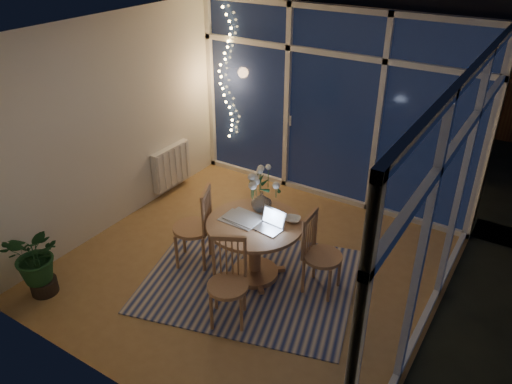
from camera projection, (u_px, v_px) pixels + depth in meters
floor at (252, 266)px, 5.74m from camera, size 4.00×4.00×0.00m
ceiling at (250, 34)px, 4.47m from camera, size 4.00×4.00×0.00m
wall_back at (333, 108)px, 6.58m from camera, size 4.00×0.04×2.60m
wall_front at (102, 266)px, 3.63m from camera, size 4.00×0.04×2.60m
wall_left at (112, 126)px, 6.04m from camera, size 0.04×4.00×2.60m
wall_right at (451, 221)px, 4.17m from camera, size 0.04×4.00×2.60m
window_wall_back at (332, 109)px, 6.55m from camera, size 4.00×0.10×2.60m
window_wall_right at (447, 219)px, 4.19m from camera, size 0.10×4.00×2.60m
radiator at (171, 166)px, 7.12m from camera, size 0.10×0.70×0.58m
fairy_lights at (225, 75)px, 7.16m from camera, size 0.24×0.10×1.85m
garden_patio at (420, 137)px, 9.23m from camera, size 12.00×6.00×0.10m
garden_fence at (410, 75)px, 9.36m from camera, size 11.00×0.08×1.80m
garden_shrubs at (321, 124)px, 8.40m from camera, size 0.90×0.90×0.90m
rug at (250, 280)px, 5.51m from camera, size 2.63×2.32×0.01m
dining_table at (255, 250)px, 5.42m from camera, size 1.27×1.27×0.70m
chair_left at (192, 226)px, 5.57m from camera, size 0.61×0.61×0.99m
chair_right at (323, 255)px, 5.16m from camera, size 0.45×0.45×0.92m
chair_front at (228, 284)px, 4.76m from camera, size 0.57×0.57×0.91m
laptop at (268, 221)px, 5.08m from camera, size 0.31×0.28×0.21m
flower_vase at (261, 202)px, 5.41m from camera, size 0.25×0.25×0.21m
bowl at (293, 220)px, 5.27m from camera, size 0.19×0.19×0.04m
newspapers at (243, 218)px, 5.31m from camera, size 0.38×0.30×0.02m
phone at (260, 229)px, 5.13m from camera, size 0.12×0.11×0.01m
potted_plant at (38, 263)px, 5.17m from camera, size 0.64×0.59×0.76m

